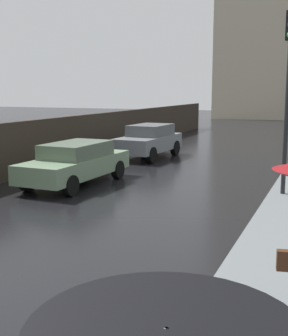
{
  "coord_description": "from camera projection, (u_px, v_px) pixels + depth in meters",
  "views": [
    {
      "loc": [
        5.57,
        -4.73,
        2.99
      ],
      "look_at": [
        0.86,
        6.66,
        0.87
      ],
      "focal_mm": 49.24,
      "sensor_mm": 36.0,
      "label": 1
    }
  ],
  "objects": [
    {
      "name": "car_grey_near_kerb",
      "position": [
        149.0,
        140.0,
        20.21
      ],
      "size": [
        1.9,
        4.02,
        1.45
      ],
      "rotation": [
        0.0,
        0.0,
        3.09
      ],
      "color": "slate",
      "rests_on": "ground"
    },
    {
      "name": "car_green_far_ahead",
      "position": [
        76.0,
        162.0,
        14.53
      ],
      "size": [
        1.82,
        4.44,
        1.33
      ],
      "rotation": [
        0.0,
        0.0,
        3.11
      ],
      "color": "slate",
      "rests_on": "ground"
    }
  ]
}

